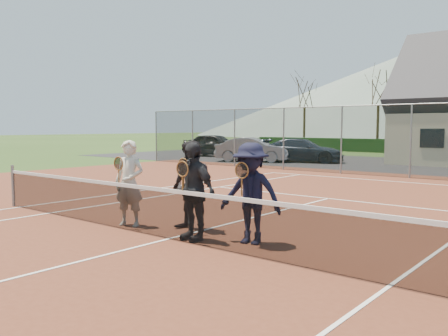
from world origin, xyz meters
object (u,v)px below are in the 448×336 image
(tennis_net, at_px, (168,212))
(player_c, at_px, (193,191))
(car_a, at_px, (216,145))
(player_d, at_px, (251,193))
(player_a, at_px, (129,183))
(car_c, at_px, (302,150))
(car_b, at_px, (253,150))
(player_b, at_px, (193,186))

(tennis_net, height_order, player_c, player_c)
(car_a, relative_size, player_d, 2.63)
(player_c, xyz_separation_m, player_d, (0.99, 0.45, -0.00))
(tennis_net, relative_size, player_a, 6.49)
(car_c, height_order, tennis_net, car_c)
(car_a, xyz_separation_m, player_a, (13.82, -19.10, 0.12))
(car_c, distance_m, player_c, 20.03)
(car_b, relative_size, player_a, 2.45)
(car_a, xyz_separation_m, car_b, (5.00, -2.47, -0.08))
(car_b, xyz_separation_m, player_a, (8.82, -16.62, 0.20))
(tennis_net, bearing_deg, car_b, 121.33)
(tennis_net, relative_size, player_c, 6.49)
(car_a, relative_size, tennis_net, 0.40)
(tennis_net, xyz_separation_m, player_b, (-0.15, 0.84, 0.38))
(player_b, bearing_deg, car_c, 113.53)
(car_a, bearing_deg, player_a, -156.38)
(car_b, height_order, player_d, player_d)
(player_c, bearing_deg, player_d, 24.37)
(player_c, relative_size, player_d, 1.00)
(player_a, distance_m, player_d, 2.89)
(player_b, distance_m, player_d, 1.52)
(car_c, bearing_deg, player_c, -173.18)
(player_a, bearing_deg, car_b, 117.95)
(car_b, xyz_separation_m, player_d, (11.68, -16.24, 0.19))
(player_a, distance_m, player_c, 1.88)
(car_b, distance_m, tennis_net, 19.85)
(player_b, xyz_separation_m, player_d, (1.52, -0.13, -0.00))
(player_a, height_order, player_c, same)
(player_c, bearing_deg, car_b, 122.66)
(car_c, bearing_deg, player_d, -170.09)
(player_a, relative_size, player_d, 1.00)
(car_a, bearing_deg, player_d, -150.56)
(car_a, distance_m, car_b, 5.58)
(car_a, height_order, tennis_net, car_a)
(car_a, height_order, car_c, car_a)
(car_b, bearing_deg, player_a, -175.06)
(car_c, bearing_deg, car_b, 105.09)
(player_d, bearing_deg, car_c, 117.36)
(car_b, bearing_deg, player_c, -170.36)
(tennis_net, xyz_separation_m, player_a, (-1.50, 0.33, 0.38))
(tennis_net, height_order, player_b, player_b)
(player_b, xyz_separation_m, player_c, (0.53, -0.57, 0.00))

